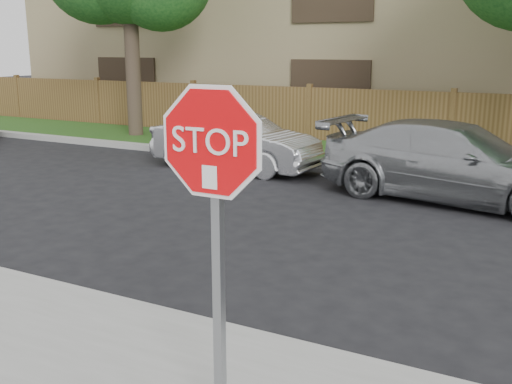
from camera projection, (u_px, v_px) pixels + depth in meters
The scene contains 8 objects.
ground at pixel (229, 332), 5.89m from camera, with size 90.00×90.00×0.00m, color black.
far_curb at pixel (421, 174), 12.87m from camera, with size 70.00×0.30×0.15m, color gray.
grass_strip at pixel (437, 162), 14.29m from camera, with size 70.00×3.00×0.12m, color #1E4714.
fence at pixel (452, 123), 15.49m from camera, with size 70.00×0.12×1.60m, color #543A1D.
apartment_building at pixel (490, 22), 19.65m from camera, with size 35.20×9.20×7.20m.
stop_sign at pixel (214, 191), 3.83m from camera, with size 1.01×0.13×2.55m.
sedan_left at pixel (235, 141), 13.54m from camera, with size 1.37×3.93×1.29m, color silver.
sedan_right at pixel (454, 162), 10.79m from camera, with size 1.98×4.87×1.41m, color #999CA0.
Camera 1 is at (2.77, -4.64, 2.73)m, focal length 42.00 mm.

